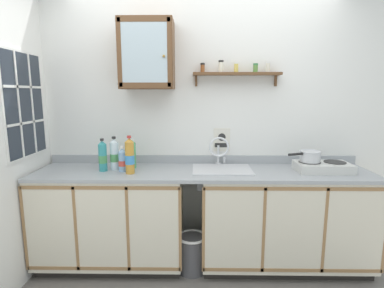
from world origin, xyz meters
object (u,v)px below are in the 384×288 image
at_px(wall_cabinet, 147,55).
at_px(bottle_detergent_teal_0, 103,156).
at_px(saucepan, 310,156).
at_px(bottle_water_blue_1, 123,160).
at_px(bottle_water_clear_3, 115,155).
at_px(hot_plate_stove, 323,167).
at_px(warning_sign, 222,140).
at_px(bottle_juice_amber_4, 130,157).
at_px(sink, 221,172).
at_px(trash_bin, 192,253).
at_px(bottle_soda_green_2, 132,154).

bearing_deg(wall_cabinet, bottle_detergent_teal_0, -156.75).
bearing_deg(saucepan, wall_cabinet, 174.54).
xyz_separation_m(bottle_water_blue_1, bottle_water_clear_3, (-0.09, 0.06, 0.04)).
bearing_deg(hot_plate_stove, bottle_water_clear_3, 178.73).
height_order(wall_cabinet, warning_sign, wall_cabinet).
bearing_deg(bottle_water_blue_1, bottle_juice_amber_4, -42.02).
distance_m(sink, hot_plate_stove, 0.90).
relative_size(saucepan, bottle_water_clear_3, 1.02).
distance_m(bottle_detergent_teal_0, bottle_water_clear_3, 0.11).
distance_m(bottle_water_blue_1, trash_bin, 1.04).
bearing_deg(sink, bottle_water_clear_3, -179.32).
height_order(bottle_water_clear_3, bottle_juice_amber_4, bottle_juice_amber_4).
xyz_separation_m(saucepan, bottle_water_blue_1, (-1.67, -0.04, -0.04)).
bearing_deg(bottle_detergent_teal_0, sink, 3.43).
height_order(sink, warning_sign, warning_sign).
bearing_deg(hot_plate_stove, bottle_detergent_teal_0, -179.68).
height_order(hot_plate_stove, trash_bin, hot_plate_stove).
relative_size(bottle_water_clear_3, trash_bin, 0.86).
xyz_separation_m(hot_plate_stove, bottle_water_clear_3, (-1.87, 0.04, 0.10)).
relative_size(hot_plate_stove, bottle_water_blue_1, 2.06).
height_order(bottle_water_clear_3, warning_sign, warning_sign).
height_order(saucepan, trash_bin, saucepan).
relative_size(bottle_water_blue_1, warning_sign, 0.99).
xyz_separation_m(saucepan, warning_sign, (-0.76, 0.28, 0.10)).
xyz_separation_m(bottle_water_clear_3, warning_sign, (0.99, 0.26, 0.10)).
relative_size(sink, trash_bin, 1.51).
relative_size(saucepan, wall_cabinet, 0.52).
bearing_deg(saucepan, sink, 177.49).
bearing_deg(bottle_soda_green_2, trash_bin, -20.96).
distance_m(bottle_juice_amber_4, wall_cabinet, 0.92).
bearing_deg(bottle_water_blue_1, bottle_soda_green_2, 63.32).
distance_m(bottle_water_blue_1, wall_cabinet, 0.97).
bearing_deg(bottle_detergent_teal_0, bottle_soda_green_2, 25.70).
bearing_deg(hot_plate_stove, saucepan, 170.76).
bearing_deg(bottle_water_blue_1, bottle_detergent_teal_0, 177.24).
bearing_deg(saucepan, bottle_juice_amber_4, -175.98).
bearing_deg(bottle_water_clear_3, bottle_soda_green_2, 23.03).
height_order(hot_plate_stove, bottle_detergent_teal_0, bottle_detergent_teal_0).
height_order(wall_cabinet, trash_bin, wall_cabinet).
distance_m(bottle_soda_green_2, warning_sign, 0.87).
bearing_deg(hot_plate_stove, bottle_soda_green_2, 176.50).
xyz_separation_m(bottle_soda_green_2, bottle_water_clear_3, (-0.15, -0.06, 0.00)).
distance_m(sink, bottle_water_blue_1, 0.90).
height_order(bottle_water_clear_3, trash_bin, bottle_water_clear_3).
distance_m(wall_cabinet, warning_sign, 1.06).
xyz_separation_m(saucepan, bottle_soda_green_2, (-1.60, 0.09, -0.01)).
bearing_deg(bottle_detergent_teal_0, wall_cabinet, 23.25).
relative_size(bottle_juice_amber_4, warning_sign, 1.45).
relative_size(hot_plate_stove, warning_sign, 2.04).
relative_size(sink, saucepan, 1.70).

